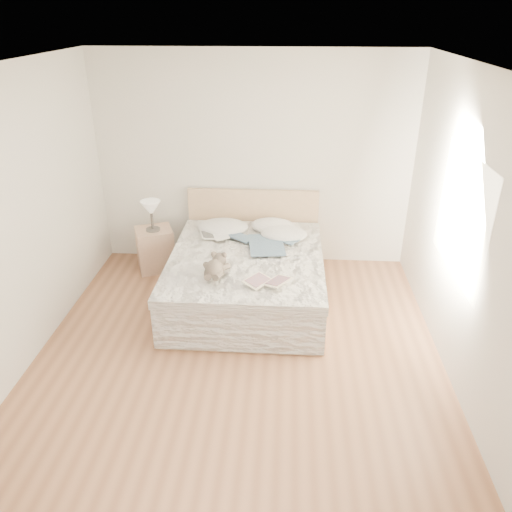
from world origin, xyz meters
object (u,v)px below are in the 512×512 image
teddy_bear (214,274)px  nightstand (155,249)px  photo_book (215,236)px  bed (247,274)px  table_lamp (151,210)px  childrens_book (268,282)px

teddy_bear → nightstand: bearing=129.9°
photo_book → bed: bearing=-57.5°
nightstand → teddy_bear: 1.66m
nightstand → photo_book: size_ratio=1.62×
photo_book → table_lamp: bearing=143.1°
table_lamp → photo_book: (0.83, -0.28, -0.21)m
table_lamp → photo_book: size_ratio=1.13×
bed → table_lamp: bearing=153.4°
table_lamp → childrens_book: size_ratio=0.95×
table_lamp → photo_book: bearing=-18.8°
teddy_bear → childrens_book: bearing=-5.7°
table_lamp → childrens_book: (1.52, -1.36, -0.21)m
photo_book → childrens_book: same height
bed → nightstand: size_ratio=3.83×
bed → childrens_book: (0.27, -0.73, 0.32)m
photo_book → teddy_bear: 1.00m
childrens_book → nightstand: bearing=174.0°
bed → nightstand: bearing=152.6°
nightstand → childrens_book: (1.52, -1.38, 0.35)m
bed → childrens_book: size_ratio=5.22×
table_lamp → childrens_book: 2.05m
bed → table_lamp: size_ratio=5.47×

